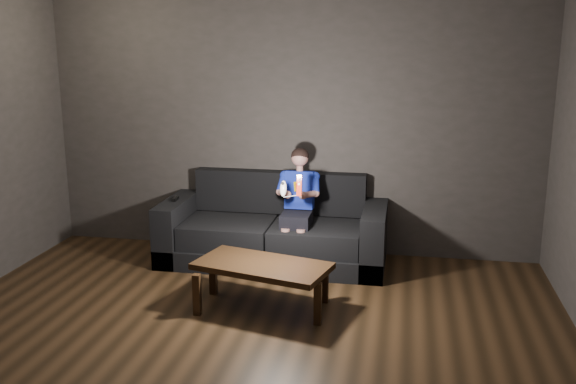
# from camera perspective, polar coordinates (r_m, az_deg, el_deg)

# --- Properties ---
(floor) EXTENTS (5.00, 5.00, 0.00)m
(floor) POSITION_cam_1_polar(r_m,az_deg,el_deg) (4.56, -5.61, -15.01)
(floor) COLOR black
(floor) RESTS_ON ground
(back_wall) EXTENTS (5.00, 0.04, 2.70)m
(back_wall) POSITION_cam_1_polar(r_m,az_deg,el_deg) (6.49, 0.23, 6.31)
(back_wall) COLOR #34302D
(back_wall) RESTS_ON ground
(sofa) EXTENTS (2.19, 0.95, 0.85)m
(sofa) POSITION_cam_1_polar(r_m,az_deg,el_deg) (6.37, -1.23, -3.74)
(sofa) COLOR black
(sofa) RESTS_ON floor
(child) EXTENTS (0.41, 0.51, 1.01)m
(child) POSITION_cam_1_polar(r_m,az_deg,el_deg) (6.15, 0.90, -0.36)
(child) COLOR black
(child) RESTS_ON sofa
(wii_remote_red) EXTENTS (0.05, 0.07, 0.19)m
(wii_remote_red) POSITION_cam_1_polar(r_m,az_deg,el_deg) (5.71, 1.02, 0.60)
(wii_remote_red) COLOR red
(wii_remote_red) RESTS_ON child
(nunchuk_white) EXTENTS (0.06, 0.09, 0.15)m
(nunchuk_white) POSITION_cam_1_polar(r_m,az_deg,el_deg) (5.75, -0.42, 0.31)
(nunchuk_white) COLOR white
(nunchuk_white) RESTS_ON child
(wii_remote_black) EXTENTS (0.05, 0.15, 0.03)m
(wii_remote_black) POSITION_cam_1_polar(r_m,az_deg,el_deg) (6.47, -9.97, -0.59)
(wii_remote_black) COLOR black
(wii_remote_black) RESTS_ON sofa
(coffee_table) EXTENTS (1.17, 0.79, 0.39)m
(coffee_table) POSITION_cam_1_polar(r_m,az_deg,el_deg) (5.25, -2.30, -6.88)
(coffee_table) COLOR black
(coffee_table) RESTS_ON floor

